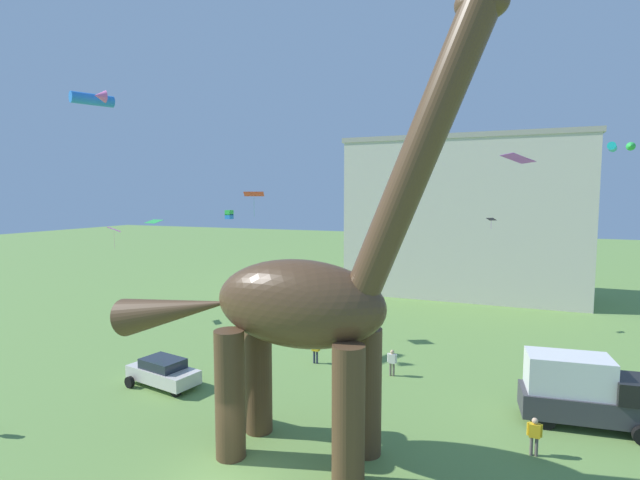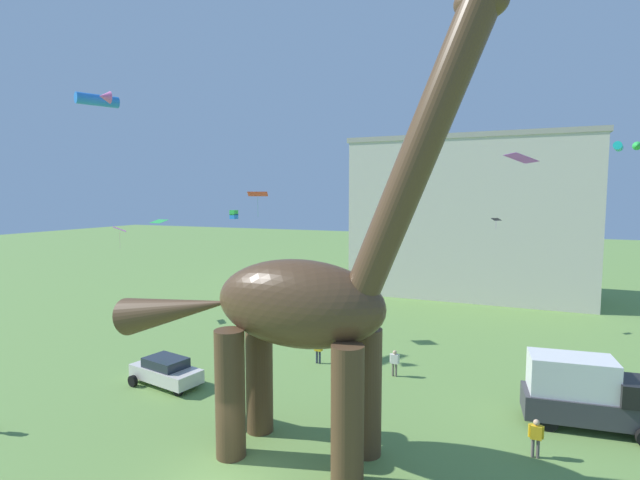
{
  "view_description": "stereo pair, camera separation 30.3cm",
  "coord_description": "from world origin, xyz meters",
  "px_view_note": "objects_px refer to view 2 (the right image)",
  "views": [
    {
      "loc": [
        9.46,
        -13.68,
        10.5
      ],
      "look_at": [
        2.38,
        3.71,
        8.76
      ],
      "focal_mm": 26.96,
      "sensor_mm": 36.0,
      "label": 1
    },
    {
      "loc": [
        9.74,
        -13.57,
        10.5
      ],
      "look_at": [
        2.38,
        3.71,
        8.76
      ],
      "focal_mm": 26.96,
      "sensor_mm": 36.0,
      "label": 2
    }
  ],
  "objects_px": {
    "person_strolling_adult": "(249,366)",
    "kite_high_right": "(258,194)",
    "parked_box_truck": "(587,392)",
    "kite_drifting": "(234,215)",
    "kite_mid_center": "(521,158)",
    "kite_near_low": "(496,219)",
    "person_near_flyer": "(395,361)",
    "person_photographer": "(318,348)",
    "kite_apex": "(159,221)",
    "kite_mid_left": "(301,268)",
    "kite_high_left": "(622,146)",
    "kite_trailing": "(99,99)",
    "person_watching_child": "(536,435)",
    "kite_far_right": "(119,229)",
    "dinosaur_sculpture": "(296,303)",
    "parked_sedan_left": "(166,371)"
  },
  "relations": [
    {
      "from": "kite_mid_center",
      "to": "kite_near_low",
      "type": "xyz_separation_m",
      "value": [
        -1.72,
        12.49,
        -3.76
      ]
    },
    {
      "from": "kite_high_left",
      "to": "person_watching_child",
      "type": "bearing_deg",
      "value": -107.15
    },
    {
      "from": "person_strolling_adult",
      "to": "parked_box_truck",
      "type": "bearing_deg",
      "value": -47.6
    },
    {
      "from": "parked_sedan_left",
      "to": "person_strolling_adult",
      "type": "xyz_separation_m",
      "value": [
        3.55,
        2.93,
        -0.19
      ]
    },
    {
      "from": "person_watching_child",
      "to": "kite_high_left",
      "type": "height_order",
      "value": "kite_high_left"
    },
    {
      "from": "kite_mid_center",
      "to": "person_strolling_adult",
      "type": "bearing_deg",
      "value": -165.49
    },
    {
      "from": "person_strolling_adult",
      "to": "kite_high_right",
      "type": "bearing_deg",
      "value": 66.13
    },
    {
      "from": "kite_far_right",
      "to": "kite_mid_left",
      "type": "relative_size",
      "value": 1.03
    },
    {
      "from": "kite_mid_center",
      "to": "kite_apex",
      "type": "bearing_deg",
      "value": 166.62
    },
    {
      "from": "person_near_flyer",
      "to": "person_photographer",
      "type": "xyz_separation_m",
      "value": [
        -4.94,
        0.24,
        0.05
      ]
    },
    {
      "from": "person_strolling_adult",
      "to": "person_near_flyer",
      "type": "relative_size",
      "value": 0.66
    },
    {
      "from": "kite_drifting",
      "to": "kite_high_left",
      "type": "xyz_separation_m",
      "value": [
        30.45,
        -1.94,
        4.88
      ]
    },
    {
      "from": "kite_high_right",
      "to": "kite_near_low",
      "type": "height_order",
      "value": "kite_high_right"
    },
    {
      "from": "parked_box_truck",
      "to": "kite_high_right",
      "type": "xyz_separation_m",
      "value": [
        -20.88,
        6.54,
        8.96
      ]
    },
    {
      "from": "person_photographer",
      "to": "kite_drifting",
      "type": "relative_size",
      "value": 1.98
    },
    {
      "from": "kite_trailing",
      "to": "kite_high_left",
      "type": "bearing_deg",
      "value": 20.84
    },
    {
      "from": "kite_mid_left",
      "to": "dinosaur_sculpture",
      "type": "bearing_deg",
      "value": -65.26
    },
    {
      "from": "person_near_flyer",
      "to": "kite_mid_left",
      "type": "bearing_deg",
      "value": 74.61
    },
    {
      "from": "person_near_flyer",
      "to": "kite_drifting",
      "type": "distance_m",
      "value": 22.81
    },
    {
      "from": "parked_sedan_left",
      "to": "kite_near_low",
      "type": "bearing_deg",
      "value": 60.63
    },
    {
      "from": "parked_sedan_left",
      "to": "kite_apex",
      "type": "relative_size",
      "value": 2.77
    },
    {
      "from": "kite_near_low",
      "to": "kite_trailing",
      "type": "relative_size",
      "value": 0.32
    },
    {
      "from": "parked_box_truck",
      "to": "kite_high_left",
      "type": "relative_size",
      "value": 3.06
    },
    {
      "from": "person_strolling_adult",
      "to": "kite_trailing",
      "type": "relative_size",
      "value": 0.37
    },
    {
      "from": "kite_near_low",
      "to": "kite_trailing",
      "type": "distance_m",
      "value": 29.75
    },
    {
      "from": "kite_mid_left",
      "to": "person_strolling_adult",
      "type": "bearing_deg",
      "value": -80.43
    },
    {
      "from": "kite_apex",
      "to": "kite_near_low",
      "type": "xyz_separation_m",
      "value": [
        28.42,
        5.32,
        0.48
      ]
    },
    {
      "from": "person_watching_child",
      "to": "kite_mid_center",
      "type": "distance_m",
      "value": 13.3
    },
    {
      "from": "person_strolling_adult",
      "to": "kite_drifting",
      "type": "xyz_separation_m",
      "value": [
        -10.42,
        14.58,
        8.13
      ]
    },
    {
      "from": "person_watching_child",
      "to": "kite_mid_left",
      "type": "distance_m",
      "value": 22.52
    },
    {
      "from": "kite_high_left",
      "to": "kite_trailing",
      "type": "distance_m",
      "value": 33.96
    },
    {
      "from": "person_near_flyer",
      "to": "parked_sedan_left",
      "type": "bearing_deg",
      "value": 142.44
    },
    {
      "from": "kite_drifting",
      "to": "kite_high_right",
      "type": "relative_size",
      "value": 0.45
    },
    {
      "from": "person_near_flyer",
      "to": "person_watching_child",
      "type": "bearing_deg",
      "value": -107.02
    },
    {
      "from": "person_watching_child",
      "to": "kite_mid_center",
      "type": "height_order",
      "value": "kite_mid_center"
    },
    {
      "from": "parked_box_truck",
      "to": "kite_far_right",
      "type": "xyz_separation_m",
      "value": [
        -34.34,
        6.5,
        6.03
      ]
    },
    {
      "from": "person_watching_child",
      "to": "kite_far_right",
      "type": "xyz_separation_m",
      "value": [
        -32.17,
        10.19,
        6.72
      ]
    },
    {
      "from": "kite_apex",
      "to": "kite_mid_left",
      "type": "distance_m",
      "value": 14.49
    },
    {
      "from": "person_near_flyer",
      "to": "kite_high_left",
      "type": "bearing_deg",
      "value": -29.05
    },
    {
      "from": "person_strolling_adult",
      "to": "kite_high_right",
      "type": "xyz_separation_m",
      "value": [
        -3.52,
        7.22,
        9.99
      ]
    },
    {
      "from": "dinosaur_sculpture",
      "to": "person_watching_child",
      "type": "relative_size",
      "value": 10.91
    },
    {
      "from": "kite_drifting",
      "to": "person_watching_child",
      "type": "bearing_deg",
      "value": -34.47
    },
    {
      "from": "parked_sedan_left",
      "to": "kite_apex",
      "type": "xyz_separation_m",
      "value": [
        -12.41,
        13.76,
        7.38
      ]
    },
    {
      "from": "kite_drifting",
      "to": "kite_mid_center",
      "type": "height_order",
      "value": "kite_mid_center"
    },
    {
      "from": "person_near_flyer",
      "to": "kite_high_right",
      "type": "distance_m",
      "value": 15.4
    },
    {
      "from": "parked_box_truck",
      "to": "kite_drifting",
      "type": "bearing_deg",
      "value": 147.18
    },
    {
      "from": "kite_mid_center",
      "to": "kite_mid_left",
      "type": "bearing_deg",
      "value": 154.95
    },
    {
      "from": "parked_box_truck",
      "to": "person_strolling_adult",
      "type": "bearing_deg",
      "value": 176.0
    },
    {
      "from": "kite_apex",
      "to": "kite_near_low",
      "type": "distance_m",
      "value": 28.91
    },
    {
      "from": "person_watching_child",
      "to": "dinosaur_sculpture",
      "type": "bearing_deg",
      "value": 154.13
    }
  ]
}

